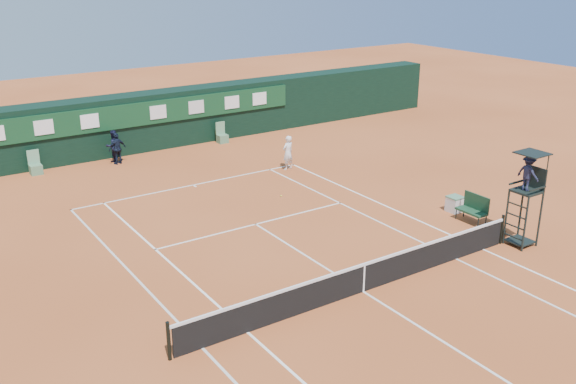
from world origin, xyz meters
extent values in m
plane|color=#BA5A2C|center=(0.00, 0.00, 0.00)|extent=(90.00, 90.00, 0.00)
cube|color=silver|center=(0.00, 11.88, 0.01)|extent=(11.05, 0.08, 0.01)
cube|color=white|center=(5.49, 0.00, 0.01)|extent=(0.08, 23.85, 0.01)
cube|color=silver|center=(-5.49, 0.00, 0.01)|extent=(0.08, 23.85, 0.01)
cube|color=silver|center=(4.12, 0.00, 0.01)|extent=(0.08, 23.85, 0.01)
cube|color=white|center=(-4.12, 0.00, 0.01)|extent=(0.08, 23.85, 0.01)
cube|color=silver|center=(0.00, 6.40, 0.01)|extent=(8.31, 0.08, 0.01)
cube|color=silver|center=(0.00, 0.00, 0.01)|extent=(0.08, 12.88, 0.01)
cube|color=white|center=(0.00, 11.73, 0.01)|extent=(0.08, 0.30, 0.01)
cube|color=black|center=(0.00, 0.00, 0.45)|extent=(12.60, 0.04, 0.90)
cube|color=white|center=(0.00, 0.00, 0.93)|extent=(12.80, 0.06, 0.08)
cube|color=white|center=(0.00, 0.00, 0.46)|extent=(0.06, 0.05, 0.92)
cylinder|color=black|center=(6.40, 0.00, 0.55)|extent=(0.10, 0.10, 1.10)
cylinder|color=black|center=(-6.40, 0.00, 0.55)|extent=(0.10, 0.10, 1.10)
cube|color=black|center=(0.00, 18.75, 1.50)|extent=(40.00, 1.50, 3.00)
cube|color=#103D20|center=(0.00, 17.94, 2.10)|extent=(18.00, 0.10, 1.20)
cube|color=white|center=(-4.80, 17.87, 2.10)|extent=(0.90, 0.04, 0.70)
cube|color=white|center=(-2.60, 17.87, 2.10)|extent=(0.90, 0.04, 0.70)
cube|color=silver|center=(1.00, 17.87, 2.10)|extent=(0.90, 0.04, 0.70)
cube|color=silver|center=(3.20, 17.87, 2.10)|extent=(0.90, 0.04, 0.70)
cube|color=white|center=(5.40, 17.87, 2.10)|extent=(0.90, 0.04, 0.70)
cube|color=white|center=(7.20, 17.87, 2.10)|extent=(0.90, 0.04, 0.70)
cube|color=#537F5A|center=(-5.50, 17.45, 0.23)|extent=(0.55, 0.50, 0.46)
cube|color=#649974|center=(-5.50, 17.67, 0.80)|extent=(0.55, 0.06, 0.70)
cube|color=#527E5B|center=(4.50, 17.45, 0.23)|extent=(0.55, 0.50, 0.46)
cube|color=#5D8F67|center=(4.50, 17.67, 0.80)|extent=(0.55, 0.06, 0.70)
cylinder|color=black|center=(6.49, -0.85, 1.00)|extent=(0.07, 0.07, 2.00)
cylinder|color=black|center=(6.49, -0.05, 1.00)|extent=(0.07, 0.07, 2.00)
cylinder|color=black|center=(7.29, -0.85, 1.00)|extent=(0.07, 0.07, 2.00)
cylinder|color=black|center=(7.29, -0.05, 1.00)|extent=(0.07, 0.07, 2.00)
cube|color=black|center=(6.89, -0.45, 2.04)|extent=(0.85, 0.85, 0.08)
cube|color=black|center=(7.29, -0.45, 2.45)|extent=(0.06, 0.85, 0.80)
cube|color=black|center=(6.89, -0.87, 2.25)|extent=(0.85, 0.05, 0.06)
cube|color=black|center=(6.89, -0.03, 2.25)|extent=(0.85, 0.05, 0.06)
cylinder|color=black|center=(7.29, -0.85, 2.90)|extent=(0.04, 0.04, 1.00)
cylinder|color=black|center=(7.29, -0.05, 2.90)|extent=(0.04, 0.04, 1.00)
cube|color=black|center=(6.94, -0.45, 3.40)|extent=(0.95, 0.95, 0.04)
cube|color=black|center=(6.89, -0.45, 0.15)|extent=(0.80, 0.80, 0.05)
cube|color=black|center=(6.49, -0.45, 0.40)|extent=(0.04, 0.80, 0.04)
cube|color=black|center=(6.49, -0.45, 0.80)|extent=(0.04, 0.80, 0.04)
cube|color=black|center=(6.49, -0.45, 1.20)|extent=(0.04, 0.80, 0.04)
cube|color=black|center=(6.49, -0.45, 1.60)|extent=(0.04, 0.80, 0.04)
imported|color=#181B31|center=(6.84, -0.45, 2.72)|extent=(0.47, 0.82, 1.28)
cube|color=#193E27|center=(7.05, 1.95, 0.45)|extent=(0.55, 1.20, 0.08)
cube|color=#163922|center=(7.30, 1.95, 0.80)|extent=(0.06, 1.20, 0.60)
cylinder|color=black|center=(6.83, 1.40, 0.20)|extent=(0.04, 0.04, 0.41)
cylinder|color=black|center=(7.27, 1.40, 0.20)|extent=(0.04, 0.04, 0.41)
cylinder|color=black|center=(6.83, 2.50, 0.20)|extent=(0.04, 0.04, 0.41)
cylinder|color=black|center=(7.27, 2.50, 0.20)|extent=(0.04, 0.04, 0.41)
cube|color=black|center=(6.85, 0.62, 0.15)|extent=(0.48, 0.84, 0.30)
cube|color=silver|center=(7.39, 3.09, 0.30)|extent=(0.55, 0.55, 0.60)
cube|color=#54805F|center=(7.39, 3.09, 0.62)|extent=(0.57, 0.57, 0.05)
sphere|color=yellow|center=(2.50, 8.43, 0.04)|extent=(0.07, 0.07, 0.07)
imported|color=white|center=(4.85, 11.43, 0.84)|extent=(0.69, 0.52, 1.68)
imported|color=black|center=(-1.68, 17.42, 0.80)|extent=(0.80, 0.64, 1.60)
imported|color=black|center=(-1.68, 16.87, 0.79)|extent=(0.99, 0.58, 1.58)
camera|label=1|loc=(-11.62, -13.23, 9.61)|focal=40.00mm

